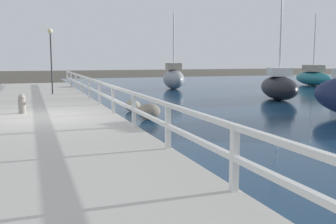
% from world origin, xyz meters
% --- Properties ---
extents(ground_plane, '(120.00, 120.00, 0.00)m').
position_xyz_m(ground_plane, '(0.00, 0.00, 0.00)').
color(ground_plane, '#4C473D').
extents(dock_walkway, '(4.59, 36.00, 0.31)m').
position_xyz_m(dock_walkway, '(0.00, 0.00, 0.15)').
color(dock_walkway, beige).
rests_on(dock_walkway, ground).
extents(railing, '(0.10, 32.50, 0.93)m').
position_xyz_m(railing, '(2.19, -0.00, 0.94)').
color(railing, white).
rests_on(railing, dock_walkway).
extents(boulder_upstream, '(0.41, 0.37, 0.31)m').
position_xyz_m(boulder_upstream, '(3.79, 2.00, 0.15)').
color(boulder_upstream, gray).
rests_on(boulder_upstream, ground).
extents(boulder_downstream, '(0.75, 0.67, 0.56)m').
position_xyz_m(boulder_downstream, '(3.53, 0.28, 0.28)').
color(boulder_downstream, slate).
rests_on(boulder_downstream, ground).
extents(boulder_far_strip, '(0.62, 0.56, 0.47)m').
position_xyz_m(boulder_far_strip, '(3.48, 2.50, 0.23)').
color(boulder_far_strip, gray).
rests_on(boulder_far_strip, ground).
extents(mooring_bollard, '(0.24, 0.24, 0.65)m').
position_xyz_m(mooring_bollard, '(-0.64, 1.07, 0.63)').
color(mooring_bollard, gray).
rests_on(mooring_bollard, dock_walkway).
extents(dock_lamp, '(0.25, 0.25, 3.30)m').
position_xyz_m(dock_lamp, '(0.72, 8.22, 2.66)').
color(dock_lamp, '#2D2D33').
rests_on(dock_lamp, dock_walkway).
extents(sailboat_teal, '(2.27, 5.04, 5.51)m').
position_xyz_m(sailboat_teal, '(20.77, 12.80, 0.65)').
color(sailboat_teal, '#1E707A').
rests_on(sailboat_teal, water_surface).
extents(sailboat_gray, '(1.88, 3.72, 5.22)m').
position_xyz_m(sailboat_gray, '(9.15, 13.13, 0.76)').
color(sailboat_gray, gray).
rests_on(sailboat_gray, water_surface).
extents(sailboat_black, '(2.71, 4.40, 6.87)m').
position_xyz_m(sailboat_black, '(11.76, 4.49, 0.68)').
color(sailboat_black, black).
rests_on(sailboat_black, water_surface).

